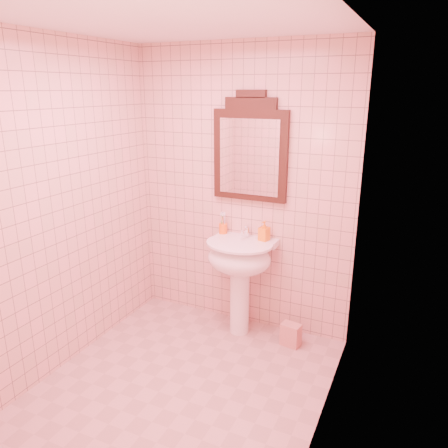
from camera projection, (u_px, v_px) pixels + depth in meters
The scene contains 8 objects.
floor at pixel (183, 385), 3.25m from camera, with size 2.20×2.20×0.00m, color tan.
back_wall at pixel (242, 192), 3.84m from camera, with size 2.00×0.02×2.50m, color #D1A692.
pedestal_sink at pixel (240, 264), 3.78m from camera, with size 0.58×0.58×0.86m.
faucet at pixel (246, 232), 3.82m from camera, with size 0.04×0.16×0.11m.
mirror at pixel (250, 151), 3.67m from camera, with size 0.66×0.06×0.92m.
toothbrush_cup at pixel (223, 228), 3.94m from camera, with size 0.07×0.07×0.17m.
soap_dispenser at pixel (264, 231), 3.74m from camera, with size 0.08×0.08×0.18m, color orange.
towel at pixel (291, 335), 3.74m from camera, with size 0.16×0.11×0.20m, color tan.
Camera 1 is at (1.43, -2.37, 2.12)m, focal length 35.00 mm.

